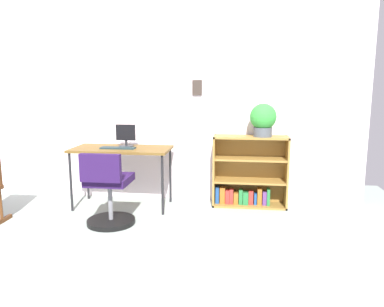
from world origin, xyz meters
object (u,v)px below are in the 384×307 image
Objects in this scene: desk at (122,152)px; potted_plant_on_shelf at (263,119)px; monitor at (126,136)px; keyboard at (118,148)px; bookshelf_low at (249,175)px; office_chair at (108,193)px.

potted_plant_on_shelf is (1.70, 0.20, 0.41)m from desk.
monitor is at bearing 77.04° from desk.
keyboard is 1.06× the size of potted_plant_on_shelf.
bookshelf_low reaches higher than keyboard.
desk is 1.60m from bookshelf_low.
potted_plant_on_shelf is at bearing -20.63° from bookshelf_low.
office_chair is at bearing -82.86° from keyboard.
bookshelf_low is at bearing 31.45° from office_chair.
keyboard is 0.51× the size of office_chair.
bookshelf_low is at bearing 159.37° from potted_plant_on_shelf.
keyboard is at bearing -108.24° from desk.
keyboard is at bearing -104.97° from monitor.
bookshelf_low is 0.72m from potted_plant_on_shelf.
bookshelf_low reaches higher than desk.
office_chair is (0.07, -0.59, -0.39)m from keyboard.
desk is 1.45× the size of office_chair.
monitor is at bearing -177.02° from potted_plant_on_shelf.
monitor reaches higher than keyboard.
keyboard is at bearing 97.14° from office_chair.
office_chair reaches higher than keyboard.
keyboard reaches higher than desk.
monitor is (0.03, 0.11, 0.18)m from desk.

